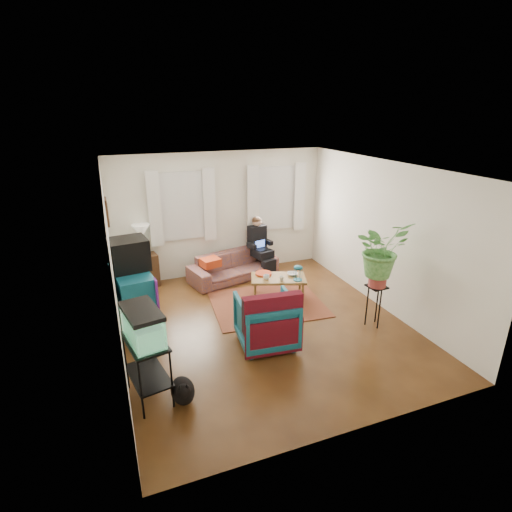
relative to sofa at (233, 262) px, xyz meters
name	(u,v)px	position (x,y,z in m)	size (l,w,h in m)	color
floor	(265,325)	(-0.12, -2.05, -0.37)	(4.50, 5.00, 0.01)	#4F2B14
ceiling	(266,168)	(-0.12, -2.05, 2.23)	(4.50, 5.00, 0.01)	white
wall_back	(220,214)	(-0.12, 0.45, 0.93)	(4.50, 0.01, 2.60)	silver
wall_front	(359,331)	(-0.12, -4.55, 0.93)	(4.50, 0.01, 2.60)	silver
wall_left	(113,273)	(-2.37, -2.05, 0.93)	(0.01, 5.00, 2.60)	silver
wall_right	(384,237)	(2.13, -2.05, 0.93)	(0.01, 5.00, 2.60)	silver
window_left	(182,206)	(-0.92, 0.43, 1.18)	(1.08, 0.04, 1.38)	white
window_right	(275,198)	(1.13, 0.43, 1.18)	(1.08, 0.04, 1.38)	white
curtains_left	(183,207)	(-0.92, 0.35, 1.18)	(1.36, 0.06, 1.50)	white
curtains_right	(277,199)	(1.13, 0.35, 1.18)	(1.36, 0.06, 1.50)	white
picture_frame	(108,212)	(-2.34, -1.20, 1.58)	(0.04, 0.32, 0.40)	#3D2616
area_rug	(267,304)	(0.22, -1.35, -0.36)	(2.00, 1.60, 0.01)	brown
sofa	(233,262)	(0.00, 0.00, 0.00)	(1.87, 0.74, 0.73)	brown
seated_person	(259,247)	(0.65, 0.17, 0.19)	(0.47, 0.58, 1.12)	black
side_table	(145,269)	(-1.77, 0.33, -0.03)	(0.46, 0.46, 0.67)	#402B18
table_lamp	(142,240)	(-1.77, 0.33, 0.60)	(0.35, 0.35, 0.62)	white
dresser	(134,298)	(-2.11, -1.21, 0.11)	(0.53, 1.06, 0.95)	#106464
crt_tv	(129,254)	(-2.10, -1.10, 0.84)	(0.58, 0.53, 0.51)	black
aquarium_stand	(148,370)	(-2.12, -3.16, 0.04)	(0.41, 0.73, 0.82)	black
aquarium	(143,325)	(-2.12, -3.16, 0.67)	(0.37, 0.67, 0.43)	#7FD899
black_cat	(183,388)	(-1.75, -3.38, -0.18)	(0.29, 0.45, 0.38)	black
armchair	(266,318)	(-0.30, -2.55, 0.06)	(0.84, 0.78, 0.86)	#105965
serape_throw	(273,319)	(-0.33, -2.88, 0.24)	(0.86, 0.20, 0.71)	#9E0A0A
coffee_table	(278,287)	(0.52, -1.17, -0.16)	(1.01, 0.55, 0.42)	brown
cup_a	(266,277)	(0.27, -1.18, 0.10)	(0.11, 0.11, 0.09)	white
cup_b	(282,279)	(0.50, -1.34, 0.10)	(0.09, 0.09, 0.09)	beige
bowl	(293,274)	(0.81, -1.18, 0.08)	(0.20, 0.20, 0.05)	white
snack_tray	(263,274)	(0.30, -0.94, 0.07)	(0.31, 0.31, 0.04)	#B21414
birdcage	(298,273)	(0.80, -1.42, 0.20)	(0.17, 0.17, 0.29)	#115B6B
plant_stand	(374,306)	(1.57, -2.68, -0.01)	(0.30, 0.30, 0.72)	black
potted_plant	(380,257)	(1.57, -2.68, 0.85)	(0.82, 0.71, 0.91)	#599947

